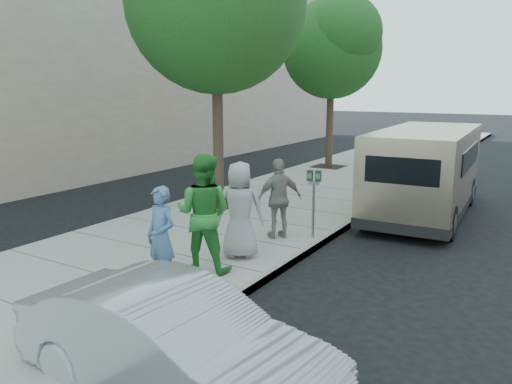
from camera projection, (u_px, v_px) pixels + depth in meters
ground at (243, 245)px, 10.53m from camera, size 120.00×120.00×0.00m
sidewalk at (204, 234)px, 11.02m from camera, size 5.00×60.00×0.15m
curb_face at (304, 253)px, 9.78m from camera, size 0.12×60.00×0.16m
tree_far at (333, 44)px, 19.05m from camera, size 3.92×3.80×6.49m
parking_meter at (314, 189)px, 10.34m from camera, size 0.31×0.17×1.44m
van at (426, 170)px, 12.79m from camera, size 2.27×6.11×2.24m
sedan at (174, 345)px, 5.21m from camera, size 3.82×1.48×1.24m
person_officer at (161, 237)px, 7.85m from camera, size 0.64×0.47×1.61m
person_green_shirt at (204, 213)px, 8.46m from camera, size 1.16×1.01×2.03m
person_gray_shirt at (240, 210)px, 9.17m from camera, size 1.05×0.93×1.80m
person_striped_polo at (279, 199)px, 10.38m from camera, size 0.93×1.03×1.68m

